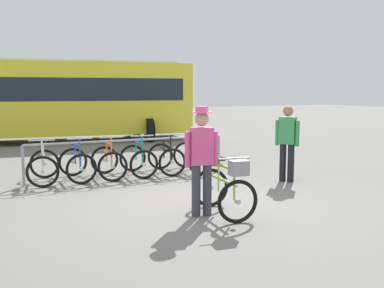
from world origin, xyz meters
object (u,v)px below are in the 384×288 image
at_px(pedestrian_with_backpack, 288,138).
at_px(bus_distant, 59,96).
at_px(racked_bike_red, 193,156).
at_px(person_with_featured_bike, 202,156).
at_px(racked_bike_black, 166,158).
at_px(racked_bike_blue, 77,164).
at_px(featured_bicycle, 226,188).
at_px(racked_bike_white, 44,166).
at_px(racked_bike_teal, 138,160).
at_px(racked_bike_orange, 108,162).

relative_size(pedestrian_with_backpack, bus_distant, 0.16).
xyz_separation_m(racked_bike_red, person_with_featured_bike, (-1.61, -3.62, 0.58)).
bearing_deg(racked_bike_black, racked_bike_blue, 178.71).
xyz_separation_m(featured_bicycle, pedestrian_with_backpack, (2.55, 1.73, 0.49)).
distance_m(racked_bike_black, person_with_featured_bike, 3.79).
relative_size(racked_bike_white, pedestrian_with_backpack, 0.72).
xyz_separation_m(racked_bike_blue, racked_bike_black, (2.10, -0.05, -0.00)).
height_order(racked_bike_teal, person_with_featured_bike, person_with_featured_bike).
xyz_separation_m(racked_bike_white, racked_bike_orange, (1.40, -0.03, 0.00)).
bearing_deg(pedestrian_with_backpack, featured_bicycle, -145.80).
xyz_separation_m(racked_bike_black, featured_bicycle, (-0.58, -3.81, 0.08)).
relative_size(racked_bike_white, featured_bicycle, 0.98).
xyz_separation_m(person_with_featured_bike, bus_distant, (-0.22, 11.56, 0.79)).
bearing_deg(featured_bicycle, racked_bike_black, 81.38).
xyz_separation_m(racked_bike_white, featured_bicycle, (2.22, -3.87, 0.08)).
bearing_deg(racked_bike_teal, racked_bike_blue, 178.71).
bearing_deg(racked_bike_white, racked_bike_red, -1.29).
distance_m(racked_bike_white, person_with_featured_bike, 4.19).
bearing_deg(racked_bike_teal, racked_bike_white, 178.71).
relative_size(person_with_featured_bike, pedestrian_with_backpack, 1.05).
height_order(racked_bike_orange, racked_bike_black, same).
distance_m(racked_bike_orange, person_with_featured_bike, 3.75).
distance_m(racked_bike_blue, person_with_featured_bike, 3.91).
height_order(racked_bike_orange, racked_bike_teal, same).
bearing_deg(racked_bike_orange, racked_bike_white, 178.71).
xyz_separation_m(racked_bike_orange, featured_bicycle, (0.82, -3.84, 0.08)).
bearing_deg(racked_bike_teal, bus_distant, 93.17).
height_order(racked_bike_black, racked_bike_red, same).
relative_size(featured_bicycle, bus_distant, 0.12).
relative_size(racked_bike_black, racked_bike_red, 1.01).
xyz_separation_m(racked_bike_teal, bus_distant, (-0.44, 7.90, 1.37)).
relative_size(racked_bike_teal, racked_bike_black, 0.98).
bearing_deg(person_with_featured_bike, bus_distant, 91.11).
height_order(racked_bike_orange, pedestrian_with_backpack, pedestrian_with_backpack).
xyz_separation_m(racked_bike_red, featured_bicycle, (-1.28, -3.79, 0.08)).
xyz_separation_m(racked_bike_teal, racked_bike_red, (1.40, -0.03, -0.00)).
relative_size(racked_bike_blue, featured_bicycle, 0.93).
relative_size(racked_bike_black, bus_distant, 0.11).
height_order(racked_bike_orange, bus_distant, bus_distant).
relative_size(racked_bike_orange, racked_bike_black, 1.01).
height_order(racked_bike_blue, person_with_featured_bike, person_with_featured_bike).
xyz_separation_m(racked_bike_blue, pedestrian_with_backpack, (4.07, -2.12, 0.57)).
height_order(racked_bike_blue, pedestrian_with_backpack, pedestrian_with_backpack).
distance_m(person_with_featured_bike, pedestrian_with_backpack, 3.28).
height_order(racked_bike_white, racked_bike_red, same).
height_order(racked_bike_teal, bus_distant, bus_distant).
bearing_deg(racked_bike_red, pedestrian_with_backpack, -58.24).
bearing_deg(racked_bike_red, person_with_featured_bike, -114.01).
xyz_separation_m(racked_bike_black, pedestrian_with_backpack, (1.97, -2.07, 0.57)).
height_order(featured_bicycle, bus_distant, bus_distant).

